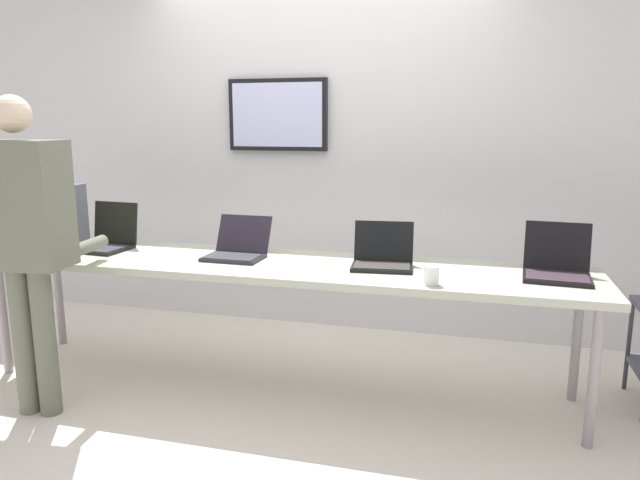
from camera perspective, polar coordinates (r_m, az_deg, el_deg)
ground at (r=3.57m, az=-4.37°, el=-14.21°), size 8.00×8.00×0.04m
back_wall at (r=4.31m, az=0.26°, el=8.03°), size 8.00×0.11×2.53m
workbench at (r=3.32m, az=-4.55°, el=-2.90°), size 3.53×0.70×0.75m
equipment_box at (r=4.14m, az=-24.72°, el=2.25°), size 0.33×0.30×0.38m
laptop_station_0 at (r=3.88m, az=-20.11°, el=0.14°), size 0.34×0.33×0.28m
laptop_station_1 at (r=3.44m, az=-8.07°, el=-0.81°), size 0.33×0.34×0.23m
laptop_station_2 at (r=3.20m, az=6.14°, el=-1.63°), size 0.35×0.31×0.24m
laptop_station_3 at (r=3.20m, az=22.11°, el=-2.30°), size 0.34×0.33×0.27m
person at (r=3.30m, az=-26.90°, el=1.08°), size 0.47×0.62×1.65m
coffee_mug at (r=2.88m, az=10.81°, el=-3.40°), size 0.08×0.08×0.09m
paper_sheet at (r=3.90m, az=-26.02°, el=-1.20°), size 0.28×0.34×0.00m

